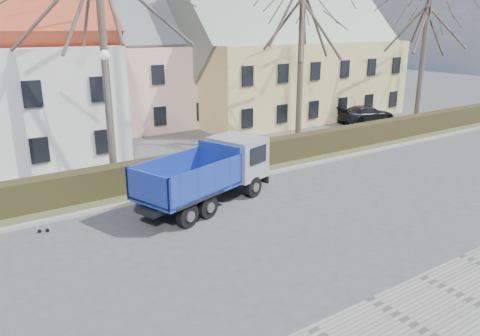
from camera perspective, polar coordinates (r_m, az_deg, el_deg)
ground at (r=17.78m, az=0.55°, el=-7.13°), size 120.00×120.00×0.00m
curb_far at (r=21.42m, az=-6.48°, el=-2.76°), size 80.00×0.30×0.12m
grass_strip at (r=22.78m, az=-8.37°, el=-1.65°), size 80.00×3.00×0.10m
hedge at (r=22.42m, az=-8.21°, el=-0.33°), size 60.00×0.90×1.30m
building_pink at (r=36.01m, az=-12.70°, el=11.41°), size 10.80×8.80×8.00m
building_yellow at (r=39.58m, az=5.72°, el=12.57°), size 18.80×10.80×8.50m
tree_1 at (r=23.01m, az=-16.29°, el=14.01°), size 9.20×9.20×12.65m
tree_2 at (r=29.15m, az=7.42°, el=13.41°), size 8.00×8.00×11.00m
tree_3 at (r=38.17m, az=21.41°, el=12.83°), size 7.60×7.60×10.45m
dump_truck at (r=19.25m, az=-4.74°, el=-1.07°), size 6.99×4.33×2.62m
streetlight at (r=21.81m, az=-15.56°, el=5.56°), size 0.50×0.50×6.34m
cart_frame at (r=18.61m, az=-23.46°, el=-6.52°), size 0.70×0.52×0.57m
parked_car_b at (r=37.69m, az=15.20°, el=6.34°), size 4.86×2.74×1.33m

